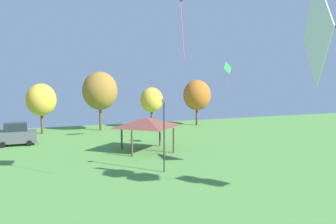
{
  "coord_description": "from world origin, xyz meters",
  "views": [
    {
      "loc": [
        -5.01,
        1.93,
        7.85
      ],
      "look_at": [
        0.89,
        16.47,
        6.3
      ],
      "focal_mm": 38.0,
      "sensor_mm": 36.0,
      "label": 1
    }
  ],
  "objects_px": {
    "kite_flying_3": "(317,33)",
    "parked_car_third_from_left": "(16,135)",
    "treeline_tree_5": "(197,95)",
    "treeline_tree_4": "(152,100)",
    "treeline_tree_3": "(100,91)",
    "treeline_tree_2": "(41,100)",
    "park_pavilion": "(147,122)",
    "light_post_1": "(164,131)",
    "kite_flying_0": "(227,69)"
  },
  "relations": [
    {
      "from": "park_pavilion",
      "to": "treeline_tree_3",
      "type": "xyz_separation_m",
      "value": [
        -1.65,
        16.47,
        2.76
      ]
    },
    {
      "from": "park_pavilion",
      "to": "treeline_tree_5",
      "type": "relative_size",
      "value": 0.78
    },
    {
      "from": "parked_car_third_from_left",
      "to": "treeline_tree_2",
      "type": "relative_size",
      "value": 0.64
    },
    {
      "from": "treeline_tree_4",
      "to": "kite_flying_3",
      "type": "bearing_deg",
      "value": -103.3
    },
    {
      "from": "parked_car_third_from_left",
      "to": "treeline_tree_5",
      "type": "height_order",
      "value": "treeline_tree_5"
    },
    {
      "from": "treeline_tree_2",
      "to": "treeline_tree_3",
      "type": "height_order",
      "value": "treeline_tree_3"
    },
    {
      "from": "light_post_1",
      "to": "treeline_tree_2",
      "type": "xyz_separation_m",
      "value": [
        -8.39,
        25.1,
        1.3
      ]
    },
    {
      "from": "light_post_1",
      "to": "treeline_tree_4",
      "type": "height_order",
      "value": "treeline_tree_4"
    },
    {
      "from": "light_post_1",
      "to": "treeline_tree_4",
      "type": "xyz_separation_m",
      "value": [
        7.65,
        24.76,
        0.9
      ]
    },
    {
      "from": "light_post_1",
      "to": "treeline_tree_4",
      "type": "relative_size",
      "value": 0.96
    },
    {
      "from": "kite_flying_3",
      "to": "treeline_tree_5",
      "type": "xyz_separation_m",
      "value": [
        18.16,
        43.7,
        -4.21
      ]
    },
    {
      "from": "treeline_tree_5",
      "to": "treeline_tree_3",
      "type": "bearing_deg",
      "value": 179.39
    },
    {
      "from": "kite_flying_3",
      "to": "park_pavilion",
      "type": "height_order",
      "value": "kite_flying_3"
    },
    {
      "from": "kite_flying_3",
      "to": "park_pavilion",
      "type": "xyz_separation_m",
      "value": [
        4.05,
        27.4,
        -6.04
      ]
    },
    {
      "from": "treeline_tree_2",
      "to": "treeline_tree_3",
      "type": "bearing_deg",
      "value": -0.32
    },
    {
      "from": "park_pavilion",
      "to": "treeline_tree_4",
      "type": "xyz_separation_m",
      "value": [
        6.25,
        16.18,
        1.24
      ]
    },
    {
      "from": "kite_flying_3",
      "to": "treeline_tree_5",
      "type": "distance_m",
      "value": 47.51
    },
    {
      "from": "kite_flying_3",
      "to": "light_post_1",
      "type": "xyz_separation_m",
      "value": [
        2.65,
        18.82,
        -5.7
      ]
    },
    {
      "from": "kite_flying_3",
      "to": "parked_car_third_from_left",
      "type": "xyz_separation_m",
      "value": [
        -8.95,
        35.88,
        -7.83
      ]
    },
    {
      "from": "parked_car_third_from_left",
      "to": "treeline_tree_2",
      "type": "bearing_deg",
      "value": 68.0
    },
    {
      "from": "kite_flying_0",
      "to": "park_pavilion",
      "type": "height_order",
      "value": "kite_flying_0"
    },
    {
      "from": "treeline_tree_2",
      "to": "light_post_1",
      "type": "bearing_deg",
      "value": -71.51
    },
    {
      "from": "kite_flying_0",
      "to": "treeline_tree_5",
      "type": "relative_size",
      "value": 0.38
    },
    {
      "from": "treeline_tree_3",
      "to": "treeline_tree_4",
      "type": "bearing_deg",
      "value": -2.11
    },
    {
      "from": "kite_flying_0",
      "to": "treeline_tree_4",
      "type": "bearing_deg",
      "value": 95.68
    },
    {
      "from": "treeline_tree_2",
      "to": "treeline_tree_5",
      "type": "distance_m",
      "value": 23.91
    },
    {
      "from": "treeline_tree_2",
      "to": "treeline_tree_3",
      "type": "xyz_separation_m",
      "value": [
        8.14,
        -0.05,
        1.13
      ]
    },
    {
      "from": "park_pavilion",
      "to": "treeline_tree_3",
      "type": "relative_size",
      "value": 0.67
    },
    {
      "from": "park_pavilion",
      "to": "treeline_tree_2",
      "type": "bearing_deg",
      "value": 120.67
    },
    {
      "from": "treeline_tree_2",
      "to": "treeline_tree_4",
      "type": "xyz_separation_m",
      "value": [
        16.05,
        -0.34,
        -0.39
      ]
    },
    {
      "from": "parked_car_third_from_left",
      "to": "treeline_tree_2",
      "type": "xyz_separation_m",
      "value": [
        3.2,
        8.04,
        3.43
      ]
    },
    {
      "from": "park_pavilion",
      "to": "kite_flying_3",
      "type": "bearing_deg",
      "value": -98.4
    },
    {
      "from": "light_post_1",
      "to": "treeline_tree_3",
      "type": "relative_size",
      "value": 0.7
    },
    {
      "from": "parked_car_third_from_left",
      "to": "park_pavilion",
      "type": "distance_m",
      "value": 15.62
    },
    {
      "from": "kite_flying_3",
      "to": "park_pavilion",
      "type": "distance_m",
      "value": 28.35
    },
    {
      "from": "kite_flying_3",
      "to": "light_post_1",
      "type": "bearing_deg",
      "value": 82.0
    },
    {
      "from": "kite_flying_3",
      "to": "kite_flying_0",
      "type": "bearing_deg",
      "value": 63.75
    },
    {
      "from": "treeline_tree_4",
      "to": "treeline_tree_5",
      "type": "relative_size",
      "value": 0.85
    },
    {
      "from": "treeline_tree_2",
      "to": "treeline_tree_4",
      "type": "relative_size",
      "value": 1.11
    },
    {
      "from": "treeline_tree_5",
      "to": "treeline_tree_4",
      "type": "bearing_deg",
      "value": -179.1
    },
    {
      "from": "parked_car_third_from_left",
      "to": "treeline_tree_3",
      "type": "relative_size",
      "value": 0.52
    },
    {
      "from": "parked_car_third_from_left",
      "to": "treeline_tree_4",
      "type": "height_order",
      "value": "treeline_tree_4"
    },
    {
      "from": "kite_flying_3",
      "to": "treeline_tree_3",
      "type": "distance_m",
      "value": 44.06
    },
    {
      "from": "kite_flying_3",
      "to": "treeline_tree_5",
      "type": "height_order",
      "value": "kite_flying_3"
    },
    {
      "from": "kite_flying_3",
      "to": "parked_car_third_from_left",
      "type": "height_order",
      "value": "kite_flying_3"
    },
    {
      "from": "kite_flying_3",
      "to": "parked_car_third_from_left",
      "type": "bearing_deg",
      "value": 104.01
    },
    {
      "from": "parked_car_third_from_left",
      "to": "treeline_tree_2",
      "type": "height_order",
      "value": "treeline_tree_2"
    },
    {
      "from": "kite_flying_0",
      "to": "treeline_tree_3",
      "type": "xyz_separation_m",
      "value": [
        -9.78,
        19.17,
        -2.81
      ]
    },
    {
      "from": "kite_flying_0",
      "to": "light_post_1",
      "type": "bearing_deg",
      "value": -148.34
    },
    {
      "from": "kite_flying_0",
      "to": "treeline_tree_4",
      "type": "distance_m",
      "value": 19.46
    }
  ]
}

